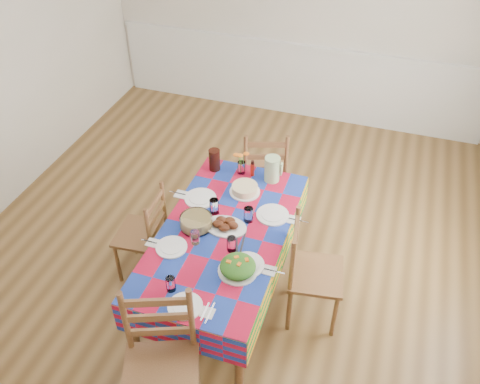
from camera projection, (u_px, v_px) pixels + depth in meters
name	position (u px, v px, depth m)	size (l,w,h in m)	color
room	(224.00, 119.00, 3.74)	(4.58, 5.08, 2.78)	brown
wainscot	(295.00, 78.00, 6.10)	(4.41, 0.06, 0.92)	white
dining_table	(223.00, 239.00, 3.83)	(0.93, 1.72, 0.67)	brown
setting_near_head	(181.00, 298.00, 3.28)	(0.37, 0.25, 0.11)	white
setting_left_near	(179.00, 243.00, 3.66)	(0.42, 0.25, 0.11)	white
setting_left_far	(205.00, 201.00, 4.02)	(0.47, 0.28, 0.12)	white
setting_right_near	(242.00, 257.00, 3.55)	(0.46, 0.26, 0.12)	white
setting_right_far	(265.00, 215.00, 3.89)	(0.48, 0.28, 0.12)	white
meat_platter	(225.00, 225.00, 3.81)	(0.33, 0.24, 0.06)	white
salad_platter	(238.00, 267.00, 3.46)	(0.28, 0.28, 0.12)	white
pasta_bowl	(196.00, 222.00, 3.81)	(0.25, 0.25, 0.09)	white
cake	(245.00, 189.00, 4.12)	(0.25, 0.25, 0.07)	white
serving_utensils	(239.00, 244.00, 3.69)	(0.11, 0.24, 0.01)	black
flower_vase	(241.00, 164.00, 4.29)	(0.13, 0.11, 0.21)	white
hot_sauce	(252.00, 168.00, 4.28)	(0.04, 0.04, 0.15)	red
green_pitcher	(272.00, 169.00, 4.20)	(0.13, 0.13, 0.22)	#A4C389
tea_pitcher	(214.00, 160.00, 4.33)	(0.10, 0.10, 0.19)	black
name_card	(180.00, 314.00, 3.20)	(0.07, 0.02, 0.02)	white
chair_near	(161.00, 366.00, 3.11)	(0.59, 0.58, 1.04)	brown
chair_far	(265.00, 171.00, 4.71)	(0.52, 0.50, 0.94)	brown
chair_left	(145.00, 234.00, 4.11)	(0.40, 0.41, 0.87)	brown
chair_right	(310.00, 273.00, 3.75)	(0.45, 0.47, 0.94)	brown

